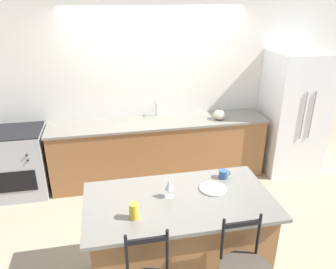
{
  "coord_description": "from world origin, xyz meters",
  "views": [
    {
      "loc": [
        -0.74,
        -4.02,
        2.67
      ],
      "look_at": [
        -0.06,
        -0.64,
        1.16
      ],
      "focal_mm": 35.0,
      "sensor_mm": 36.0,
      "label": 1
    }
  ],
  "objects_px": {
    "dinner_plate": "(213,188)",
    "wine_glass": "(169,185)",
    "oven_range": "(18,163)",
    "tumbler_cup": "(134,211)",
    "pumpkin_decoration": "(219,115)",
    "coffee_mug": "(224,174)",
    "refrigerator": "(293,113)"
  },
  "relations": [
    {
      "from": "dinner_plate",
      "to": "wine_glass",
      "type": "relative_size",
      "value": 1.45
    },
    {
      "from": "oven_range",
      "to": "tumbler_cup",
      "type": "relative_size",
      "value": 6.83
    },
    {
      "from": "pumpkin_decoration",
      "to": "coffee_mug",
      "type": "bearing_deg",
      "value": -108.06
    },
    {
      "from": "oven_range",
      "to": "tumbler_cup",
      "type": "xyz_separation_m",
      "value": [
        1.42,
        -2.14,
        0.55
      ]
    },
    {
      "from": "refrigerator",
      "to": "pumpkin_decoration",
      "type": "distance_m",
      "value": 1.22
    },
    {
      "from": "wine_glass",
      "to": "coffee_mug",
      "type": "relative_size",
      "value": 1.48
    },
    {
      "from": "refrigerator",
      "to": "wine_glass",
      "type": "xyz_separation_m",
      "value": [
        -2.34,
        -1.86,
        0.14
      ]
    },
    {
      "from": "pumpkin_decoration",
      "to": "dinner_plate",
      "type": "bearing_deg",
      "value": -111.27
    },
    {
      "from": "dinner_plate",
      "to": "tumbler_cup",
      "type": "relative_size",
      "value": 1.85
    },
    {
      "from": "refrigerator",
      "to": "dinner_plate",
      "type": "bearing_deg",
      "value": -136.48
    },
    {
      "from": "dinner_plate",
      "to": "pumpkin_decoration",
      "type": "bearing_deg",
      "value": 68.73
    },
    {
      "from": "coffee_mug",
      "to": "pumpkin_decoration",
      "type": "distance_m",
      "value": 1.69
    },
    {
      "from": "tumbler_cup",
      "to": "pumpkin_decoration",
      "type": "xyz_separation_m",
      "value": [
        1.47,
        2.07,
        -0.02
      ]
    },
    {
      "from": "oven_range",
      "to": "wine_glass",
      "type": "distance_m",
      "value": 2.66
    },
    {
      "from": "wine_glass",
      "to": "tumbler_cup",
      "type": "height_order",
      "value": "wine_glass"
    },
    {
      "from": "dinner_plate",
      "to": "pumpkin_decoration",
      "type": "relative_size",
      "value": 1.45
    },
    {
      "from": "oven_range",
      "to": "dinner_plate",
      "type": "bearing_deg",
      "value": -40.38
    },
    {
      "from": "dinner_plate",
      "to": "refrigerator",
      "type": "bearing_deg",
      "value": 43.52
    },
    {
      "from": "coffee_mug",
      "to": "pumpkin_decoration",
      "type": "xyz_separation_m",
      "value": [
        0.52,
        1.61,
        0.01
      ]
    },
    {
      "from": "refrigerator",
      "to": "oven_range",
      "type": "distance_m",
      "value": 4.13
    },
    {
      "from": "oven_range",
      "to": "pumpkin_decoration",
      "type": "bearing_deg",
      "value": -1.54
    },
    {
      "from": "coffee_mug",
      "to": "refrigerator",
      "type": "bearing_deg",
      "value": 43.25
    },
    {
      "from": "oven_range",
      "to": "dinner_plate",
      "type": "relative_size",
      "value": 3.7
    },
    {
      "from": "coffee_mug",
      "to": "tumbler_cup",
      "type": "bearing_deg",
      "value": -153.98
    },
    {
      "from": "dinner_plate",
      "to": "coffee_mug",
      "type": "height_order",
      "value": "coffee_mug"
    },
    {
      "from": "refrigerator",
      "to": "pumpkin_decoration",
      "type": "xyz_separation_m",
      "value": [
        -1.22,
        -0.03,
        0.07
      ]
    },
    {
      "from": "oven_range",
      "to": "dinner_plate",
      "type": "height_order",
      "value": "dinner_plate"
    },
    {
      "from": "refrigerator",
      "to": "wine_glass",
      "type": "bearing_deg",
      "value": -141.5
    },
    {
      "from": "refrigerator",
      "to": "coffee_mug",
      "type": "xyz_separation_m",
      "value": [
        -1.74,
        -1.64,
        0.06
      ]
    },
    {
      "from": "oven_range",
      "to": "pumpkin_decoration",
      "type": "relative_size",
      "value": 5.37
    },
    {
      "from": "dinner_plate",
      "to": "pumpkin_decoration",
      "type": "distance_m",
      "value": 1.91
    },
    {
      "from": "oven_range",
      "to": "refrigerator",
      "type": "bearing_deg",
      "value": -0.61
    }
  ]
}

